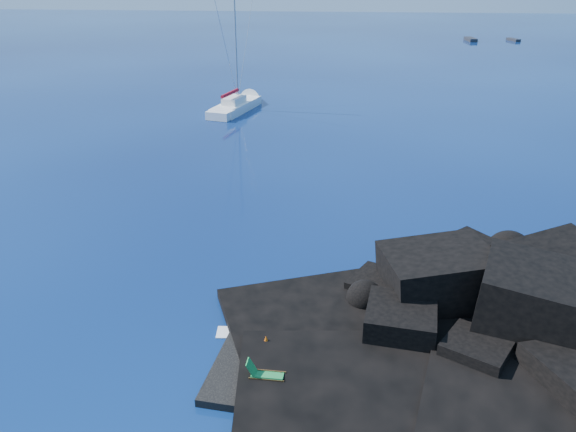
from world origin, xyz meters
name	(u,v)px	position (x,y,z in m)	size (l,w,h in m)	color
ground	(209,372)	(0.00, 0.00, 0.00)	(400.00, 400.00, 0.00)	#030C35
headland	(514,347)	(13.00, 3.00, 0.00)	(24.00, 24.00, 3.60)	black
beach	(318,371)	(4.50, 0.50, 0.00)	(8.50, 6.00, 0.70)	black
surf_foam	(333,311)	(5.00, 5.00, 0.00)	(10.00, 8.00, 0.06)	white
sailboat	(236,111)	(-7.37, 45.26, 0.00)	(2.79, 13.30, 13.94)	white
deck_chair	(267,371)	(2.57, -0.72, 0.85)	(1.45, 0.63, 1.00)	#1D823C
towel	(348,391)	(5.73, -0.98, 0.38)	(2.11, 1.00, 0.06)	white
sunbather	(348,388)	(5.73, -0.98, 0.52)	(1.65, 0.40, 0.22)	tan
marker_cone	(266,341)	(2.20, 1.52, 0.61)	(0.34, 0.34, 0.52)	#DC580B
distant_boat_a	(470,41)	(32.41, 115.81, 0.00)	(1.60, 5.15, 0.69)	#232428
distant_boat_b	(513,41)	(41.96, 116.88, 0.00)	(1.23, 3.96, 0.53)	#242429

